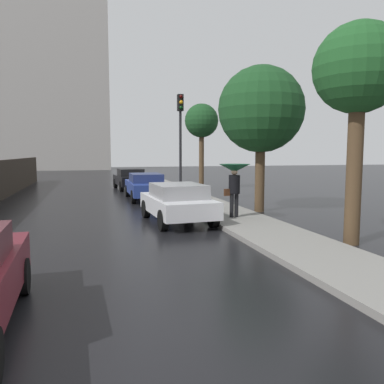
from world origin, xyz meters
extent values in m
plane|color=black|center=(0.00, 0.00, 0.00)|extent=(120.00, 120.00, 0.00)
cube|color=navy|center=(2.84, 15.21, 0.61)|extent=(1.73, 4.45, 0.59)
cube|color=navy|center=(2.84, 15.13, 1.12)|extent=(1.51, 2.07, 0.43)
cylinder|color=black|center=(2.06, 16.68, 0.32)|extent=(0.22, 0.64, 0.64)
cylinder|color=black|center=(3.63, 16.68, 0.32)|extent=(0.22, 0.64, 0.64)
cylinder|color=black|center=(2.05, 13.75, 0.32)|extent=(0.22, 0.64, 0.64)
cylinder|color=black|center=(3.63, 13.74, 0.32)|extent=(0.22, 0.64, 0.64)
cylinder|color=black|center=(-1.07, 2.60, 0.31)|extent=(0.24, 0.62, 0.61)
cube|color=silver|center=(2.97, 8.53, 0.60)|extent=(2.05, 3.99, 0.55)
cube|color=gray|center=(2.98, 8.39, 1.11)|extent=(1.71, 2.14, 0.45)
cylinder|color=black|center=(2.06, 9.75, 0.33)|extent=(0.26, 0.67, 0.65)
cylinder|color=black|center=(3.72, 9.86, 0.33)|extent=(0.26, 0.67, 0.65)
cylinder|color=black|center=(2.22, 7.20, 0.33)|extent=(0.26, 0.67, 0.65)
cylinder|color=black|center=(3.88, 7.30, 0.33)|extent=(0.26, 0.67, 0.65)
cube|color=black|center=(2.62, 20.81, 0.61)|extent=(1.99, 4.02, 0.58)
cube|color=black|center=(2.63, 20.66, 1.13)|extent=(1.61, 1.79, 0.45)
cylinder|color=black|center=(1.75, 22.03, 0.32)|extent=(0.27, 0.66, 0.64)
cylinder|color=black|center=(3.30, 22.15, 0.32)|extent=(0.27, 0.66, 0.64)
cylinder|color=black|center=(1.95, 19.47, 0.32)|extent=(0.27, 0.66, 0.64)
cylinder|color=black|center=(3.50, 19.59, 0.32)|extent=(0.27, 0.66, 0.64)
cylinder|color=black|center=(4.85, 8.20, 0.56)|extent=(0.14, 0.14, 0.84)
cylinder|color=black|center=(5.03, 8.22, 0.56)|extent=(0.14, 0.14, 0.84)
cylinder|color=black|center=(4.94, 8.21, 1.30)|extent=(0.39, 0.39, 0.64)
sphere|color=tan|center=(4.94, 8.21, 1.73)|extent=(0.23, 0.23, 0.23)
cube|color=#3F2314|center=(4.66, 8.19, 1.03)|extent=(0.21, 0.11, 0.24)
cylinder|color=#4C4C51|center=(4.94, 8.21, 1.62)|extent=(0.02, 0.02, 0.77)
cone|color=#144C2D|center=(4.94, 8.21, 1.86)|extent=(1.08, 1.08, 0.28)
cylinder|color=black|center=(4.20, 13.24, 2.22)|extent=(0.12, 0.12, 4.17)
cube|color=black|center=(4.20, 13.24, 4.68)|extent=(0.26, 0.26, 0.75)
sphere|color=#360503|center=(4.20, 13.06, 4.93)|extent=(0.17, 0.17, 0.17)
sphere|color=orange|center=(4.20, 13.06, 4.68)|extent=(0.17, 0.17, 0.17)
sphere|color=black|center=(4.20, 13.06, 4.43)|extent=(0.17, 0.17, 0.17)
cylinder|color=#4C3823|center=(6.75, 10.03, 1.46)|extent=(0.39, 0.39, 2.91)
sphere|color=#19421E|center=(6.75, 10.03, 4.11)|extent=(3.43, 3.43, 3.43)
cylinder|color=#4C3823|center=(7.04, 19.38, 1.84)|extent=(0.32, 0.32, 3.67)
sphere|color=#19421E|center=(7.04, 19.38, 4.42)|extent=(2.13, 2.13, 2.13)
cylinder|color=#4C3823|center=(6.69, 4.24, 1.86)|extent=(0.40, 0.40, 3.72)
sphere|color=#1E5123|center=(6.69, 4.24, 4.52)|extent=(2.27, 2.27, 2.27)
cube|color=#9E9993|center=(-4.44, 52.58, 15.80)|extent=(15.05, 6.49, 31.61)
camera|label=1|loc=(0.09, -4.21, 2.40)|focal=35.78mm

